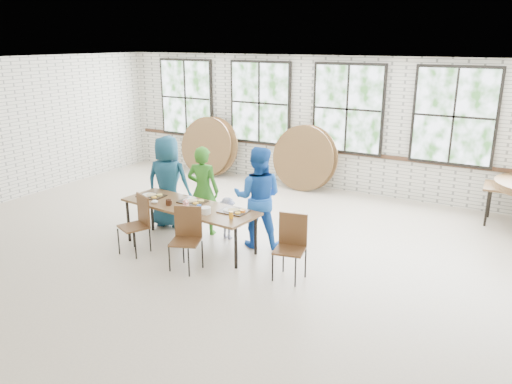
{
  "coord_description": "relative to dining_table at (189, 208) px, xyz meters",
  "views": [
    {
      "loc": [
        3.69,
        -6.05,
        3.33
      ],
      "look_at": [
        0.0,
        0.4,
        1.05
      ],
      "focal_mm": 35.0,
      "sensor_mm": 36.0,
      "label": 1
    }
  ],
  "objects": [
    {
      "name": "chair_spare",
      "position": [
        1.92,
        -0.13,
        -0.13
      ],
      "size": [
        0.49,
        0.48,
        0.95
      ],
      "rotation": [
        0.0,
        0.0,
        0.2
      ],
      "color": "#55351C",
      "rests_on": "ground"
    },
    {
      "name": "round_tops_leaning",
      "position": [
        -1.09,
        4.03,
        0.05
      ],
      "size": [
        4.24,
        0.49,
        1.49
      ],
      "color": "brown",
      "rests_on": "ground"
    },
    {
      "name": "adult_blue",
      "position": [
        0.92,
        0.65,
        0.16
      ],
      "size": [
        1.0,
        0.89,
        1.69
      ],
      "primitive_type": "imported",
      "rotation": [
        0.0,
        0.0,
        3.5
      ],
      "color": "blue",
      "rests_on": "ground"
    },
    {
      "name": "dining_table",
      "position": [
        0.0,
        0.0,
        0.0
      ],
      "size": [
        2.46,
        1.02,
        0.74
      ],
      "rotation": [
        0.0,
        0.0,
        -0.09
      ],
      "color": "brown",
      "rests_on": "ground"
    },
    {
      "name": "chair_near_right",
      "position": [
        0.42,
        -0.62,
        -0.13
      ],
      "size": [
        0.54,
        0.53,
        0.95
      ],
      "rotation": [
        0.0,
        0.0,
        0.37
      ],
      "color": "#55351C",
      "rests_on": "ground"
    },
    {
      "name": "adult_green",
      "position": [
        -0.18,
        0.65,
        0.1
      ],
      "size": [
        0.65,
        0.5,
        1.58
      ],
      "primitive_type": "imported",
      "rotation": [
        0.0,
        0.0,
        3.37
      ],
      "color": "#2A6C1D",
      "rests_on": "ground"
    },
    {
      "name": "tabletop_clutter",
      "position": [
        0.08,
        -0.03,
        0.08
      ],
      "size": [
        2.09,
        0.63,
        0.11
      ],
      "color": "black",
      "rests_on": "dining_table"
    },
    {
      "name": "room",
      "position": [
        1.08,
        4.35,
        1.14
      ],
      "size": [
        12.0,
        12.0,
        12.0
      ],
      "color": "beige",
      "rests_on": "ground"
    },
    {
      "name": "toddler",
      "position": [
        0.32,
        0.65,
        -0.32
      ],
      "size": [
        0.5,
        0.32,
        0.74
      ],
      "primitive_type": "imported",
      "rotation": [
        0.0,
        0.0,
        3.23
      ],
      "color": "#151B43",
      "rests_on": "ground"
    },
    {
      "name": "adult_teal",
      "position": [
        -0.96,
        0.65,
        0.16
      ],
      "size": [
        0.94,
        0.74,
        1.69
      ],
      "primitive_type": "imported",
      "rotation": [
        0.0,
        0.0,
        3.41
      ],
      "color": "navy",
      "rests_on": "ground"
    },
    {
      "name": "chair_near_left",
      "position": [
        -0.61,
        -0.54,
        -0.13
      ],
      "size": [
        0.55,
        0.54,
        0.95
      ],
      "rotation": [
        0.0,
        0.0,
        -0.41
      ],
      "color": "#55351C",
      "rests_on": "ground"
    }
  ]
}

